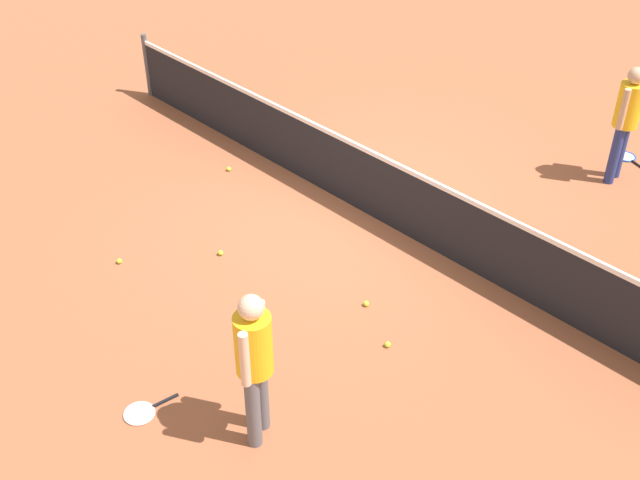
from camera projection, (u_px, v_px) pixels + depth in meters
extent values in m
plane|color=#9E5638|center=(363.00, 211.00, 10.77)|extent=(40.00, 40.00, 0.00)
cylinder|color=#4C4C51|center=(147.00, 65.00, 13.37)|extent=(0.09, 0.09, 1.07)
cube|color=black|center=(364.00, 182.00, 10.50)|extent=(10.00, 0.02, 0.91)
cube|color=white|center=(365.00, 150.00, 10.22)|extent=(10.00, 0.04, 0.06)
cylinder|color=#595960|center=(261.00, 394.00, 7.49)|extent=(0.19, 0.19, 0.85)
cylinder|color=#595960|center=(253.00, 411.00, 7.31)|extent=(0.19, 0.19, 0.85)
cylinder|color=yellow|center=(253.00, 344.00, 6.97)|extent=(0.46, 0.46, 0.62)
cylinder|color=beige|center=(261.00, 327.00, 7.13)|extent=(0.12, 0.12, 0.58)
cylinder|color=beige|center=(245.00, 360.00, 6.79)|extent=(0.12, 0.12, 0.58)
sphere|color=beige|center=(251.00, 307.00, 6.72)|extent=(0.31, 0.31, 0.23)
cylinder|color=navy|center=(614.00, 156.00, 11.12)|extent=(0.16, 0.16, 0.85)
cylinder|color=navy|center=(620.00, 150.00, 11.26)|extent=(0.16, 0.16, 0.85)
cylinder|color=yellow|center=(629.00, 105.00, 10.76)|extent=(0.38, 0.38, 0.62)
cylinder|color=tan|center=(624.00, 109.00, 10.62)|extent=(0.10, 0.10, 0.58)
cylinder|color=tan|center=(635.00, 98.00, 10.89)|extent=(0.10, 0.10, 0.58)
sphere|color=tan|center=(637.00, 76.00, 10.52)|extent=(0.26, 0.26, 0.23)
torus|color=white|center=(139.00, 413.00, 7.84)|extent=(0.36, 0.36, 0.02)
cylinder|color=silver|center=(139.00, 413.00, 7.84)|extent=(0.30, 0.30, 0.00)
cylinder|color=black|center=(165.00, 400.00, 7.97)|extent=(0.07, 0.28, 0.03)
torus|color=blue|center=(625.00, 156.00, 11.94)|extent=(0.41, 0.41, 0.02)
cylinder|color=silver|center=(625.00, 156.00, 11.94)|extent=(0.35, 0.35, 0.00)
cylinder|color=black|center=(638.00, 165.00, 11.72)|extent=(0.27, 0.13, 0.03)
sphere|color=#C6E033|center=(221.00, 253.00, 9.94)|extent=(0.07, 0.07, 0.07)
sphere|color=#C6E033|center=(388.00, 345.00, 8.60)|extent=(0.07, 0.07, 0.07)
sphere|color=#C6E033|center=(119.00, 261.00, 9.81)|extent=(0.07, 0.07, 0.07)
sphere|color=#C6E033|center=(229.00, 169.00, 11.60)|extent=(0.07, 0.07, 0.07)
sphere|color=#C6E033|center=(366.00, 304.00, 9.15)|extent=(0.07, 0.07, 0.07)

